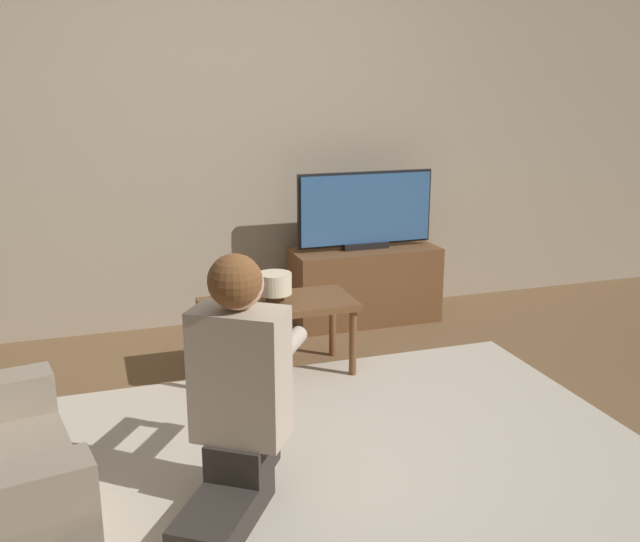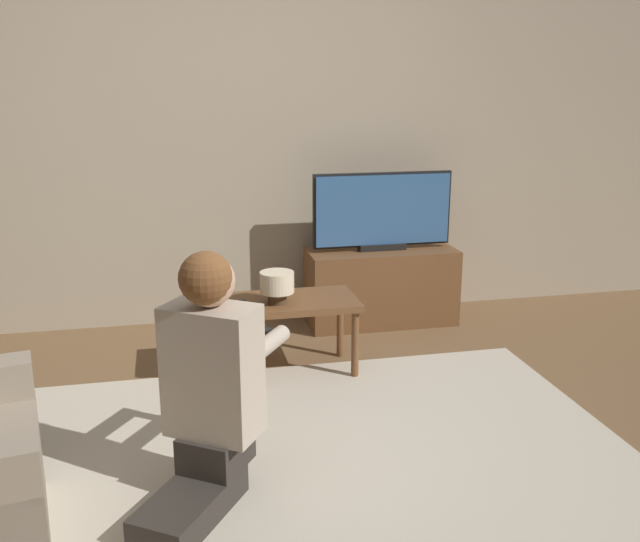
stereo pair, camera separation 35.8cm
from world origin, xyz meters
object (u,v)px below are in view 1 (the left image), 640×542
at_px(person_kneeling, 238,386).
at_px(table_lamp, 275,286).
at_px(tv, 366,210).
at_px(coffee_table, 278,311).

relative_size(person_kneeling, table_lamp, 5.34).
bearing_deg(tv, person_kneeling, -123.95).
bearing_deg(person_kneeling, table_lamp, -77.38).
bearing_deg(coffee_table, tv, 41.62).
xyz_separation_m(tv, coffee_table, (-0.77, -0.68, -0.38)).
bearing_deg(table_lamp, person_kneeling, -111.38).
xyz_separation_m(coffee_table, table_lamp, (-0.03, -0.05, 0.16)).
distance_m(coffee_table, table_lamp, 0.17).
xyz_separation_m(coffee_table, person_kneeling, (-0.45, -1.13, 0.12)).
relative_size(tv, person_kneeling, 0.94).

